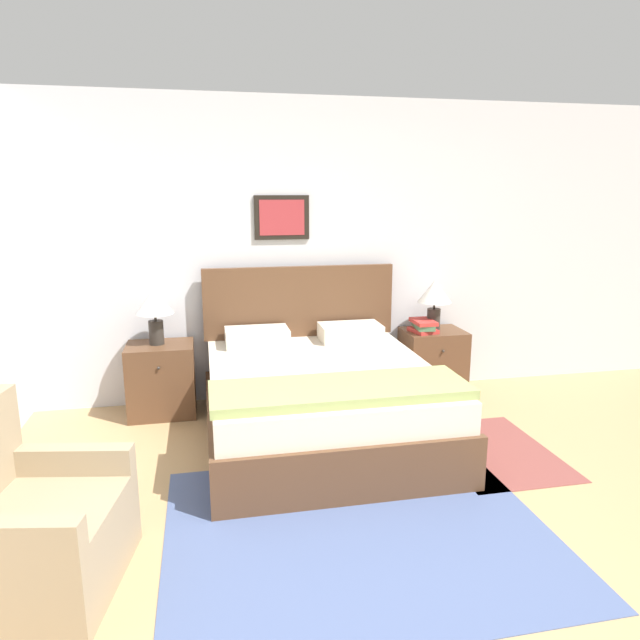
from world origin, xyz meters
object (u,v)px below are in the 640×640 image
object	(u,v)px
bed	(321,398)
armchair	(29,531)
table_lamp_by_door	(435,295)
table_lamp_near_window	(155,306)
nightstand_near_window	(162,379)
nightstand_by_door	(432,362)

from	to	relation	value
bed	armchair	size ratio (longest dim) A/B	2.18
table_lamp_by_door	table_lamp_near_window	bearing A→B (deg)	180.00
nightstand_near_window	nightstand_by_door	distance (m)	2.38
bed	table_lamp_near_window	world-z (taller)	bed
table_lamp_near_window	table_lamp_by_door	distance (m)	2.40
armchair	table_lamp_by_door	size ratio (longest dim) A/B	1.93
armchair	table_lamp_by_door	bearing A→B (deg)	136.93
bed	table_lamp_near_window	xyz separation A→B (m)	(-1.21, 0.75, 0.60)
nightstand_by_door	table_lamp_by_door	xyz separation A→B (m)	(-0.00, 0.02, 0.62)
table_lamp_near_window	nightstand_near_window	bearing A→B (deg)	-38.69
nightstand_near_window	table_lamp_near_window	world-z (taller)	table_lamp_near_window
nightstand_near_window	table_lamp_by_door	world-z (taller)	table_lamp_by_door
armchair	nightstand_near_window	world-z (taller)	armchair
nightstand_by_door	table_lamp_by_door	world-z (taller)	table_lamp_by_door
table_lamp_near_window	bed	bearing A→B (deg)	-31.66
nightstand_by_door	table_lamp_near_window	world-z (taller)	table_lamp_near_window
table_lamp_near_window	armchair	bearing A→B (deg)	-101.93
nightstand_near_window	table_lamp_near_window	size ratio (longest dim) A/B	1.32
armchair	bed	bearing A→B (deg)	139.81
table_lamp_near_window	table_lamp_by_door	world-z (taller)	same
table_lamp_near_window	table_lamp_by_door	size ratio (longest dim) A/B	1.00
nightstand_by_door	table_lamp_near_window	xyz separation A→B (m)	(-2.40, 0.02, 0.62)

